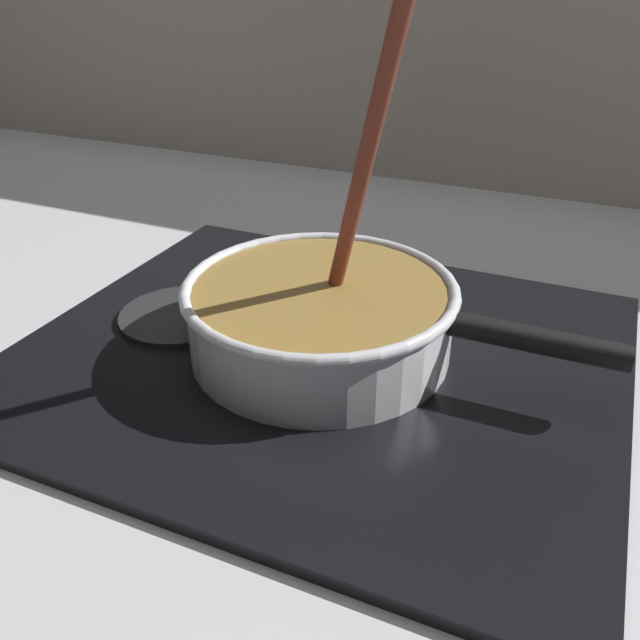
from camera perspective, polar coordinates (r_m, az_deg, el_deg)
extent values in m
cube|color=#B7B7BC|center=(0.58, -17.17, -12.39)|extent=(2.40, 1.60, 0.04)
cube|color=#B2A893|center=(1.14, 8.38, 25.23)|extent=(2.40, 0.02, 0.55)
cube|color=black|center=(0.65, 0.00, -3.06)|extent=(0.56, 0.48, 0.01)
torus|color=#592D0C|center=(0.64, 0.00, -2.30)|extent=(0.18, 0.18, 0.01)
cylinder|color=#262628|center=(0.71, -11.90, 0.40)|extent=(0.13, 0.13, 0.01)
cylinder|color=silver|center=(0.62, 0.00, 0.00)|extent=(0.25, 0.25, 0.07)
cylinder|color=olive|center=(0.62, 0.00, 0.32)|extent=(0.23, 0.23, 0.06)
torus|color=silver|center=(0.61, 0.00, 2.75)|extent=(0.26, 0.26, 0.01)
cylinder|color=black|center=(0.57, 18.17, -1.69)|extent=(0.14, 0.02, 0.02)
cylinder|color=beige|center=(0.56, 2.87, -1.07)|extent=(0.03, 0.03, 0.01)
cylinder|color=#E5CC7A|center=(0.61, -6.93, 1.34)|extent=(0.03, 0.03, 0.01)
cylinder|color=beige|center=(0.65, 1.47, 3.73)|extent=(0.03, 0.03, 0.01)
cylinder|color=#E5CC7A|center=(0.61, 0.30, 1.72)|extent=(0.03, 0.03, 0.01)
cylinder|color=beige|center=(0.60, 7.01, 1.01)|extent=(0.03, 0.03, 0.01)
cylinder|color=beige|center=(0.65, 7.05, 3.23)|extent=(0.04, 0.04, 0.01)
cylinder|color=#EDD88C|center=(0.65, -5.65, 3.30)|extent=(0.04, 0.04, 0.01)
cylinder|color=maroon|center=(0.53, 3.75, 12.93)|extent=(0.10, 0.09, 0.28)
cube|color=brown|center=(0.63, 1.06, 2.12)|extent=(0.05, 0.05, 0.01)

